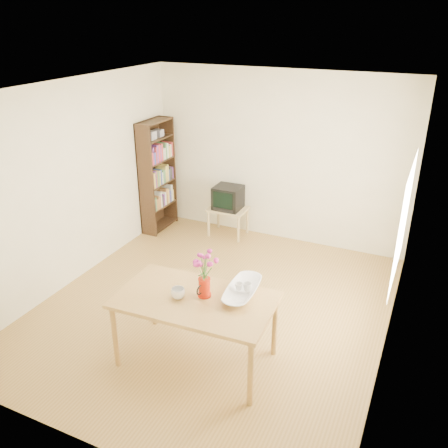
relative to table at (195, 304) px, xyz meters
The scene contains 11 objects.
room 1.14m from the table, 103.61° to the left, with size 4.50×4.50×4.50m.
table is the anchor object (origin of this frame).
tv_stand 3.07m from the table, 108.24° to the left, with size 0.60×0.45×0.46m.
bookshelf 3.41m from the table, 128.13° to the left, with size 0.28×0.70×1.80m.
pitcher 0.19m from the table, 51.06° to the left, with size 0.13×0.21×0.20m.
flowers 0.43m from the table, 50.30° to the left, with size 0.23×0.23×0.32m, color #D2319B, non-canonical shape.
mug 0.21m from the table, 156.93° to the right, with size 0.14×0.14×0.11m, color white.
bowl 0.55m from the table, 36.13° to the left, with size 0.43×0.43×0.41m, color white.
teacup_a 0.50m from the table, 39.18° to the left, with size 0.07×0.07×0.06m, color white.
teacup_b 0.57m from the table, 35.00° to the left, with size 0.08×0.08×0.07m, color white.
television 3.06m from the table, 108.17° to the left, with size 0.42×0.40×0.37m.
Camera 1 is at (2.16, -4.38, 3.33)m, focal length 38.00 mm.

